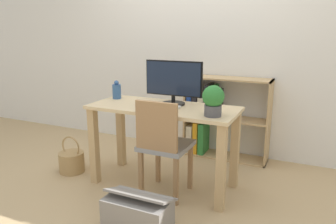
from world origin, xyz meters
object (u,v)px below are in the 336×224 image
Objects in this scene: monitor at (173,81)px; bookshelf at (211,117)px; potted_plant at (213,100)px; chair at (163,144)px; storage_box at (138,214)px; keyboard at (163,106)px; vase at (117,91)px; basket at (72,161)px.

monitor is 0.58× the size of bookshelf.
potted_plant reaches higher than bookshelf.
chair is 0.65m from storage_box.
monitor is 0.63× the size of chair.
keyboard is at bearing 101.64° from storage_box.
chair is at bearing -171.72° from potted_plant.
monitor is 1.77× the size of keyboard.
vase is (-0.61, 0.00, -0.14)m from monitor.
bookshelf is at bearing 81.69° from monitor.
vase is (-0.57, 0.14, 0.07)m from keyboard.
bookshelf is at bearing 80.55° from keyboard.
basket is (-0.41, -0.25, -0.71)m from vase.
monitor is 0.25m from keyboard.
keyboard is at bearing 167.06° from potted_plant.
monitor is at bearing 105.13° from chair.
vase is 0.86m from basket.
chair is at bearing -25.45° from vase.
bookshelf is at bearing 89.80° from storage_box.
chair is 1.82× the size of storage_box.
basket is (-1.06, 0.06, -0.37)m from chair.
chair is 0.93× the size of bookshelf.
keyboard is at bearing -13.80° from vase.
bookshelf reaches higher than keyboard.
chair is at bearing -63.87° from keyboard.
monitor is at bearing 97.26° from storage_box.
vase is at bearing 166.60° from potted_plant.
storage_box is (0.15, -0.72, -0.62)m from keyboard.
basket is (-1.02, -0.25, -0.85)m from monitor.
potted_plant is 1.17m from bookshelf.
potted_plant is at bearing 15.21° from chair.
monitor is 1.35m from basket.
bookshelf reaches higher than chair.
keyboard reaches higher than basket.
potted_plant is at bearing 61.02° from storage_box.
potted_plant is (0.49, -0.11, 0.12)m from keyboard.
bookshelf is (0.15, 0.93, -0.30)m from keyboard.
keyboard is (-0.04, -0.14, -0.21)m from monitor.
potted_plant is 0.28× the size of chair.
potted_plant reaches higher than vase.
monitor reaches higher than bookshelf.
potted_plant is (0.45, -0.25, -0.08)m from monitor.
chair reaches higher than storage_box.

